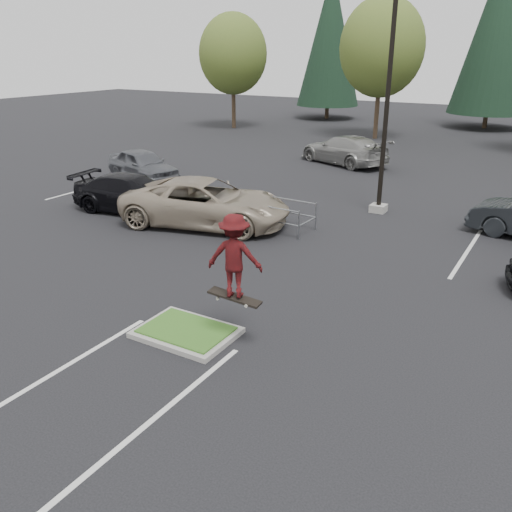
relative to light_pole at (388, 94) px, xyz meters
The scene contains 14 objects.
ground 12.85m from the light_pole, 92.39° to the right, with size 120.00×120.00×0.00m, color black.
grass_median 12.82m from the light_pole, 92.39° to the right, with size 2.20×1.60×0.16m.
stall_lines 7.74m from the light_pole, 107.24° to the right, with size 22.62×17.60×0.01m.
light_pole is the anchor object (origin of this frame).
decid_a 25.86m from the light_pole, 135.75° to the left, with size 5.44×5.44×8.91m.
decid_b 19.70m from the light_pole, 109.35° to the left, with size 5.89×5.89×9.64m.
conif_a 31.63m from the light_pole, 117.38° to the left, with size 5.72×5.72×13.00m.
conif_b 28.69m from the light_pole, 91.01° to the left, with size 6.38×6.38×14.50m.
cart_corral 6.54m from the light_pole, 130.60° to the right, with size 3.69×1.48×1.03m.
skateboarder 12.06m from the light_pole, 86.60° to the right, with size 1.32×1.01×1.96m.
car_l_tan 7.98m from the light_pole, 135.00° to the right, with size 2.85×6.18×1.72m, color gray.
car_l_black 10.58m from the light_pole, 149.53° to the right, with size 2.07×5.09×1.48m, color black.
car_l_grey 12.60m from the light_pole, behind, with size 1.81×4.49×1.53m, color #515359.
car_far_silver 10.39m from the light_pole, 119.81° to the left, with size 2.26×5.55×1.61m, color gray.
Camera 1 is at (6.96, -8.63, 6.15)m, focal length 38.00 mm.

